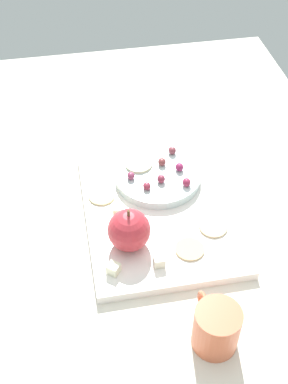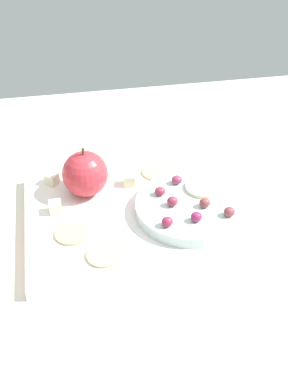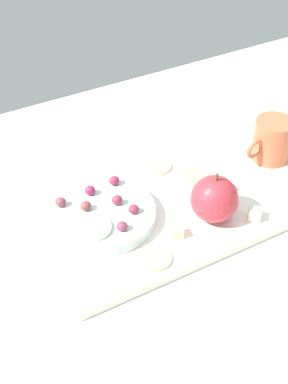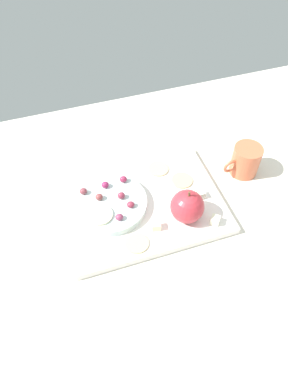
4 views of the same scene
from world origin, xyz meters
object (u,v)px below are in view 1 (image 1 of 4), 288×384
object	(u,v)px
platter	(158,209)
serving_dish	(158,176)
cup	(216,328)
grape_3	(162,162)
grape_6	(179,167)
cheese_cube_2	(114,269)
apple_whole	(129,230)
grape_4	(187,182)
cracker_1	(102,196)
cheese_cube_0	(161,261)
cheese_cube_1	(118,211)
apple_slice_0	(139,163)
grape_0	(147,186)
grape_5	(161,179)
cracker_0	(213,227)
grape_2	(131,176)
cracker_2	(190,249)
grape_1	(172,150)

from	to	relation	value
platter	serving_dish	xyz separation A→B (cm)	(-7.65, 1.45, 1.92)
cup	grape_3	bearing A→B (deg)	-179.33
platter	grape_3	size ratio (longest dim) A/B	21.11
grape_6	cheese_cube_2	bearing A→B (deg)	-37.65
grape_6	apple_whole	bearing A→B (deg)	-39.18
grape_4	grape_3	bearing A→B (deg)	-153.01
cheese_cube_2	grape_6	distance (cm)	27.65
platter	cracker_1	xyz separation A→B (cm)	(-4.65, -10.66, 1.16)
cheese_cube_0	cheese_cube_1	xyz separation A→B (cm)	(-13.35, -5.66, 0.00)
platter	apple_slice_0	xyz separation A→B (cm)	(-10.79, -2.01, 3.18)
apple_whole	cheese_cube_2	world-z (taller)	apple_whole
grape_0	cheese_cube_0	bearing A→B (deg)	-2.49
grape_3	cup	size ratio (longest dim) A/B	0.17
grape_4	grape_5	world-z (taller)	same
cup	cracker_0	bearing A→B (deg)	164.73
grape_2	cracker_2	bearing A→B (deg)	22.61
grape_1	grape_4	distance (cm)	10.23
serving_dish	grape_5	size ratio (longest dim) A/B	9.83
grape_0	grape_3	world-z (taller)	grape_3
cheese_cube_1	cracker_0	xyz separation A→B (cm)	(6.72, 17.28, -0.80)
cheese_cube_0	cracker_2	xyz separation A→B (cm)	(-2.20, 5.91, -0.80)
apple_whole	cheese_cube_1	bearing A→B (deg)	-173.16
serving_dish	cheese_cube_0	world-z (taller)	same
serving_dish	grape_6	bearing A→B (deg)	88.66
grape_2	apple_slice_0	size ratio (longest dim) A/B	0.31
apple_whole	cheese_cube_2	xyz separation A→B (cm)	(5.74, -3.73, -2.94)
cheese_cube_2	cracker_0	bearing A→B (deg)	108.79
cheese_cube_2	grape_1	bearing A→B (deg)	148.79
cracker_1	grape_2	bearing A→B (deg)	109.02
cracker_2	grape_6	size ratio (longest dim) A/B	2.96
cheese_cube_2	grape_4	bearing A→B (deg)	134.83
platter	cheese_cube_0	bearing A→B (deg)	-9.66
grape_6	grape_0	bearing A→B (deg)	-61.23
cheese_cube_1	cracker_0	distance (cm)	18.55
grape_2	grape_1	bearing A→B (deg)	121.72
serving_dish	grape_2	distance (cm)	6.05
grape_4	grape_5	bearing A→B (deg)	-111.70
apple_whole	cracker_0	distance (cm)	16.80
grape_0	grape_6	distance (cm)	8.73
cheese_cube_0	grape_3	distance (cm)	24.54
cracker_2	apple_slice_0	world-z (taller)	apple_slice_0
platter	grape_1	size ratio (longest dim) A/B	21.11
apple_whole	grape_3	xyz separation A→B (cm)	(-18.38, 9.91, -1.20)
grape_2	grape_4	distance (cm)	11.39
grape_2	grape_3	distance (cm)	7.68
cracker_1	apple_slice_0	distance (cm)	10.80
serving_dish	cracker_0	xyz separation A→B (cm)	(15.12, 7.77, -0.76)
cheese_cube_1	cracker_2	distance (cm)	16.09
platter	cracker_2	size ratio (longest dim) A/B	7.13
apple_whole	grape_1	world-z (taller)	apple_whole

